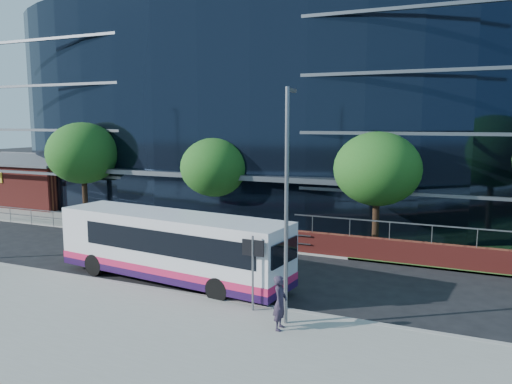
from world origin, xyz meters
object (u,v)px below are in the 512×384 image
at_px(tree_far_a, 83,153).
at_px(streetlight_east, 287,200).
at_px(pedestrian, 280,303).
at_px(brick_pavilion, 40,182).
at_px(city_bus, 173,246).
at_px(tree_far_b, 215,167).
at_px(tree_far_c, 377,169).
at_px(street_sign, 253,257).

relative_size(tree_far_a, streetlight_east, 0.87).
distance_m(streetlight_east, pedestrian, 3.42).
bearing_deg(brick_pavilion, city_bus, -30.94).
bearing_deg(tree_far_b, city_bus, -73.04).
distance_m(tree_far_c, pedestrian, 12.30).
bearing_deg(tree_far_c, streetlight_east, -95.11).
bearing_deg(tree_far_b, tree_far_a, -177.14).
height_order(tree_far_a, tree_far_b, tree_far_a).
bearing_deg(streetlight_east, pedestrian, -89.13).
bearing_deg(tree_far_a, brick_pavilion, 153.45).
distance_m(street_sign, tree_far_c, 11.14).
xyz_separation_m(tree_far_c, pedestrian, (-0.99, -11.76, -3.47)).
height_order(street_sign, pedestrian, street_sign).
xyz_separation_m(tree_far_b, streetlight_east, (9.00, -11.67, 0.23)).
height_order(street_sign, tree_far_b, tree_far_b).
relative_size(brick_pavilion, tree_far_b, 1.42).
bearing_deg(brick_pavilion, street_sign, -29.65).
bearing_deg(brick_pavilion, tree_far_b, -11.88).
distance_m(tree_far_b, tree_far_c, 10.02).
distance_m(tree_far_b, pedestrian, 15.54).
bearing_deg(pedestrian, streetlight_east, -5.11).
xyz_separation_m(street_sign, tree_far_c, (2.50, 10.59, 2.39)).
bearing_deg(tree_far_c, street_sign, -103.29).
distance_m(tree_far_a, city_bus, 15.70).
relative_size(street_sign, city_bus, 0.25).
bearing_deg(pedestrian, brick_pavilion, 53.89).
relative_size(tree_far_c, streetlight_east, 0.81).
distance_m(tree_far_c, streetlight_east, 11.22).
height_order(tree_far_b, pedestrian, tree_far_b).
bearing_deg(streetlight_east, tree_far_a, 149.54).
distance_m(tree_far_b, streetlight_east, 14.74).
height_order(tree_far_b, tree_far_c, tree_far_c).
bearing_deg(brick_pavilion, tree_far_a, -26.55).
xyz_separation_m(brick_pavilion, tree_far_a, (9.00, -4.50, 2.92)).
xyz_separation_m(street_sign, tree_far_b, (-7.50, 11.09, 2.06)).
bearing_deg(city_bus, brick_pavilion, 155.57).
xyz_separation_m(brick_pavilion, streetlight_east, (28.00, -15.67, 2.50)).
xyz_separation_m(brick_pavilion, street_sign, (26.50, -15.09, 0.21)).
xyz_separation_m(brick_pavilion, tree_far_c, (29.00, -4.50, 2.60)).
distance_m(tree_far_a, streetlight_east, 22.05).
height_order(tree_far_c, city_bus, tree_far_c).
relative_size(tree_far_b, tree_far_c, 0.93).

